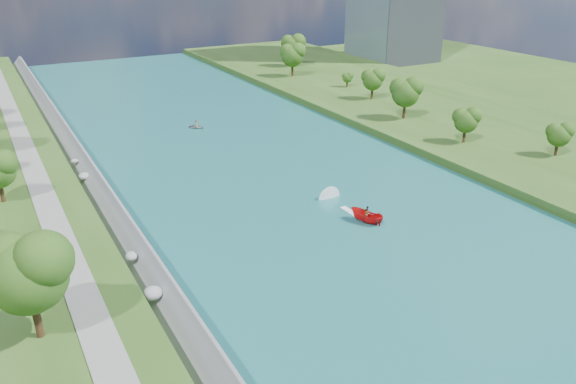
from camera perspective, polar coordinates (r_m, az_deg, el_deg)
ground at (r=70.98m, az=6.40°, el=-4.52°), size 260.00×260.00×0.00m
river_water at (r=86.36m, az=-1.23°, el=0.92°), size 55.00×240.00×0.10m
berm_east at (r=116.41m, az=20.92°, el=5.72°), size 44.00×240.00×1.50m
riprap_bank at (r=77.06m, az=-18.10°, el=-1.76°), size 4.04×236.00×4.05m
riverside_path at (r=76.63m, az=-23.24°, el=-1.27°), size 3.00×200.00×0.10m
trees_east at (r=119.84m, az=12.50°, el=9.86°), size 14.24×142.02×10.83m
motorboat at (r=75.10m, az=7.48°, el=-2.17°), size 3.60×19.31×2.15m
raft at (r=114.81m, az=-9.27°, el=6.60°), size 3.81×4.07×1.64m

